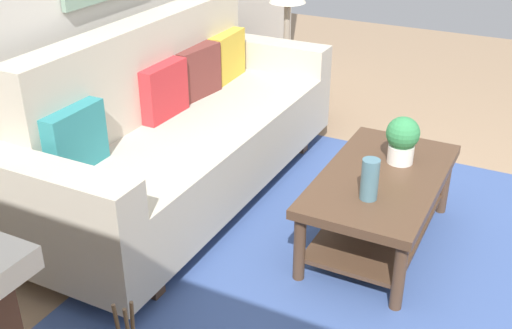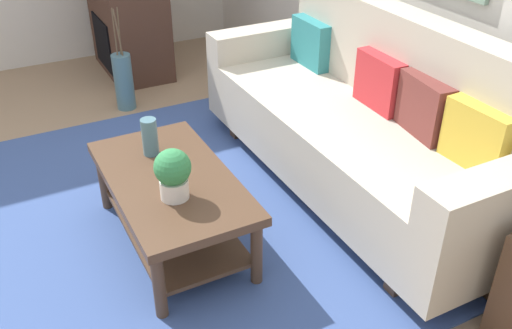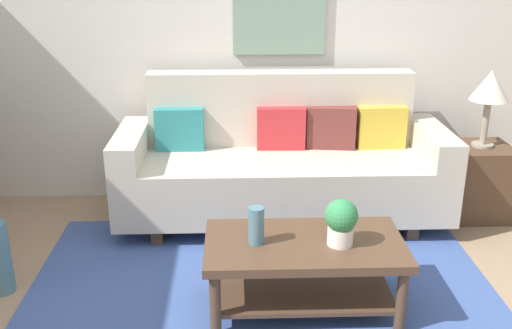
# 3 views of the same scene
# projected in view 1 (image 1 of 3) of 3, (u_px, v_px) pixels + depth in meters

# --- Properties ---
(ground_plane) EXTENTS (9.73, 9.73, 0.00)m
(ground_plane) POSITION_uv_depth(u_px,v_px,m) (435.00, 286.00, 3.10)
(ground_plane) COLOR #9E7F60
(area_rug) EXTENTS (2.81, 2.13, 0.01)m
(area_rug) POSITION_uv_depth(u_px,v_px,m) (341.00, 258.00, 3.30)
(area_rug) COLOR #3D5693
(area_rug) RESTS_ON ground_plane
(couch) EXTENTS (2.40, 0.84, 1.08)m
(couch) POSITION_uv_depth(u_px,v_px,m) (182.00, 133.00, 3.71)
(couch) COLOR beige
(couch) RESTS_ON ground_plane
(throw_pillow_teal) EXTENTS (0.36, 0.12, 0.32)m
(throw_pillow_teal) POSITION_uv_depth(u_px,v_px,m) (74.00, 139.00, 3.04)
(throw_pillow_teal) COLOR teal
(throw_pillow_teal) RESTS_ON couch
(throw_pillow_crimson) EXTENTS (0.36, 0.13, 0.32)m
(throw_pillow_crimson) POSITION_uv_depth(u_px,v_px,m) (162.00, 91.00, 3.64)
(throw_pillow_crimson) COLOR red
(throw_pillow_crimson) RESTS_ON couch
(throw_pillow_maroon) EXTENTS (0.37, 0.17, 0.32)m
(throw_pillow_maroon) POSITION_uv_depth(u_px,v_px,m) (197.00, 72.00, 3.94)
(throw_pillow_maroon) COLOR brown
(throw_pillow_maroon) RESTS_ON couch
(throw_pillow_mustard) EXTENTS (0.36, 0.14, 0.32)m
(throw_pillow_mustard) POSITION_uv_depth(u_px,v_px,m) (226.00, 56.00, 4.24)
(throw_pillow_mustard) COLOR gold
(throw_pillow_mustard) RESTS_ON couch
(coffee_table) EXTENTS (1.10, 0.60, 0.43)m
(coffee_table) POSITION_uv_depth(u_px,v_px,m) (380.00, 194.00, 3.29)
(coffee_table) COLOR #513826
(coffee_table) RESTS_ON ground_plane
(tabletop_vase) EXTENTS (0.09, 0.09, 0.21)m
(tabletop_vase) POSITION_uv_depth(u_px,v_px,m) (370.00, 179.00, 2.98)
(tabletop_vase) COLOR slate
(tabletop_vase) RESTS_ON coffee_table
(potted_plant_tabletop) EXTENTS (0.18, 0.18, 0.26)m
(potted_plant_tabletop) POSITION_uv_depth(u_px,v_px,m) (402.00, 138.00, 3.31)
(potted_plant_tabletop) COLOR white
(potted_plant_tabletop) RESTS_ON coffee_table
(side_table) EXTENTS (0.44, 0.44, 0.56)m
(side_table) POSITION_uv_depth(u_px,v_px,m) (286.00, 82.00, 4.96)
(side_table) COLOR #513826
(side_table) RESTS_ON ground_plane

